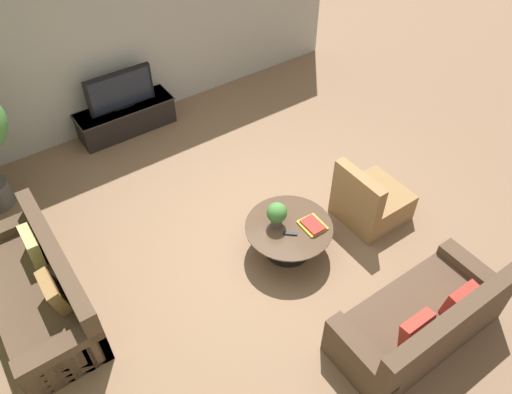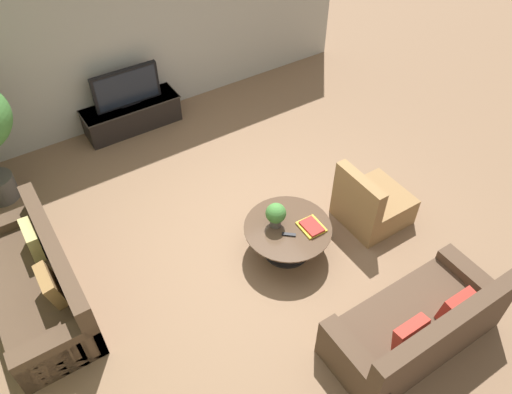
% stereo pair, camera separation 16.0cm
% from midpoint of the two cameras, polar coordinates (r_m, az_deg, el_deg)
% --- Properties ---
extents(ground_plane, '(24.00, 24.00, 0.00)m').
position_cam_midpoint_polar(ground_plane, '(6.34, -1.13, -4.36)').
color(ground_plane, brown).
extents(back_wall_stone, '(7.40, 0.12, 3.00)m').
position_cam_midpoint_polar(back_wall_stone, '(7.84, -15.54, 18.31)').
color(back_wall_stone, '#A39E93').
rests_on(back_wall_stone, ground).
extents(media_console, '(1.50, 0.50, 0.44)m').
position_cam_midpoint_polar(media_console, '(8.11, -15.18, 8.74)').
color(media_console, black).
rests_on(media_console, ground).
extents(television, '(1.02, 0.13, 0.58)m').
position_cam_midpoint_polar(television, '(7.84, -15.86, 11.64)').
color(television, black).
rests_on(television, media_console).
extents(coffee_table, '(1.04, 1.04, 0.42)m').
position_cam_midpoint_polar(coffee_table, '(5.97, 2.97, -4.18)').
color(coffee_table, black).
rests_on(coffee_table, ground).
extents(couch_by_wall, '(0.84, 2.04, 0.84)m').
position_cam_midpoint_polar(couch_by_wall, '(5.98, -24.25, -9.84)').
color(couch_by_wall, '#4C3828').
rests_on(couch_by_wall, ground).
extents(couch_near_entry, '(1.85, 0.84, 0.84)m').
position_cam_midpoint_polar(couch_near_entry, '(5.51, 17.54, -13.42)').
color(couch_near_entry, '#4C3828').
rests_on(couch_near_entry, ground).
extents(armchair_wicker, '(0.80, 0.76, 0.86)m').
position_cam_midpoint_polar(armchair_wicker, '(6.51, 12.22, -0.52)').
color(armchair_wicker, olive).
rests_on(armchair_wicker, ground).
extents(potted_plant_tabletop, '(0.24, 0.24, 0.32)m').
position_cam_midpoint_polar(potted_plant_tabletop, '(5.76, 1.61, -1.92)').
color(potted_plant_tabletop, '#514C47').
rests_on(potted_plant_tabletop, coffee_table).
extents(book_stack, '(0.26, 0.31, 0.05)m').
position_cam_midpoint_polar(book_stack, '(5.88, 5.71, -3.22)').
color(book_stack, gold).
rests_on(book_stack, coffee_table).
extents(remote_black, '(0.15, 0.13, 0.02)m').
position_cam_midpoint_polar(remote_black, '(5.79, 3.16, -4.20)').
color(remote_black, black).
rests_on(remote_black, coffee_table).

